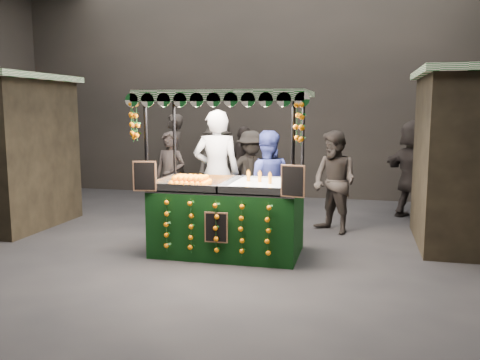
# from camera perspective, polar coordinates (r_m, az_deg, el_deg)

# --- Properties ---
(ground) EXTENTS (12.00, 12.00, 0.00)m
(ground) POSITION_cam_1_polar(r_m,az_deg,el_deg) (7.05, -4.67, -8.60)
(ground) COLOR black
(ground) RESTS_ON ground
(market_hall) EXTENTS (12.10, 10.10, 5.05)m
(market_hall) POSITION_cam_1_polar(r_m,az_deg,el_deg) (6.89, -5.01, 19.43)
(market_hall) COLOR black
(market_hall) RESTS_ON ground
(juice_stall) EXTENTS (2.34, 1.37, 2.26)m
(juice_stall) POSITION_cam_1_polar(r_m,az_deg,el_deg) (6.99, -1.39, -2.82)
(juice_stall) COLOR black
(juice_stall) RESTS_ON ground
(vendor_grey) EXTENTS (0.83, 0.64, 2.01)m
(vendor_grey) POSITION_cam_1_polar(r_m,az_deg,el_deg) (7.98, -2.67, 0.76)
(vendor_grey) COLOR gray
(vendor_grey) RESTS_ON ground
(vendor_blue) EXTENTS (0.93, 0.79, 1.69)m
(vendor_blue) POSITION_cam_1_polar(r_m,az_deg,el_deg) (7.94, 3.00, -0.46)
(vendor_blue) COLOR navy
(vendor_blue) RESTS_ON ground
(shopper_0) EXTENTS (0.66, 0.50, 1.63)m
(shopper_0) POSITION_cam_1_polar(r_m,az_deg,el_deg) (8.92, -7.94, 0.24)
(shopper_0) COLOR black
(shopper_0) RESTS_ON ground
(shopper_1) EXTENTS (1.03, 1.02, 1.68)m
(shopper_1) POSITION_cam_1_polar(r_m,az_deg,el_deg) (8.31, 10.70, -0.24)
(shopper_1) COLOR #282320
(shopper_1) RESTS_ON ground
(shopper_2) EXTENTS (1.00, 0.97, 1.67)m
(shopper_2) POSITION_cam_1_polar(r_m,az_deg,el_deg) (10.27, 0.45, 1.46)
(shopper_2) COLOR black
(shopper_2) RESTS_ON ground
(shopper_3) EXTENTS (1.19, 1.10, 1.61)m
(shopper_3) POSITION_cam_1_polar(r_m,az_deg,el_deg) (9.71, 1.22, 0.88)
(shopper_3) COLOR #272320
(shopper_3) RESTS_ON ground
(shopper_4) EXTENTS (1.08, 1.00, 1.86)m
(shopper_4) POSITION_cam_1_polar(r_m,az_deg,el_deg) (10.95, -2.30, 2.35)
(shopper_4) COLOR black
(shopper_4) RESTS_ON ground
(shopper_5) EXTENTS (1.46, 1.67, 1.83)m
(shopper_5) POSITION_cam_1_polar(r_m,az_deg,el_deg) (9.75, 19.08, 1.12)
(shopper_5) COLOR black
(shopper_5) RESTS_ON ground
(shopper_6) EXTENTS (0.58, 0.77, 1.91)m
(shopper_6) POSITION_cam_1_polar(r_m,az_deg,el_deg) (11.33, -7.54, 2.62)
(shopper_6) COLOR #2C2623
(shopper_6) RESTS_ON ground
(shopper_7) EXTENTS (1.10, 1.29, 1.73)m
(shopper_7) POSITION_cam_1_polar(r_m,az_deg,el_deg) (10.88, -2.59, 1.97)
(shopper_7) COLOR black
(shopper_7) RESTS_ON ground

